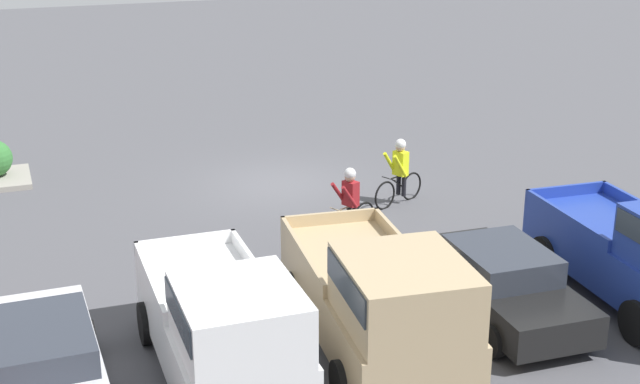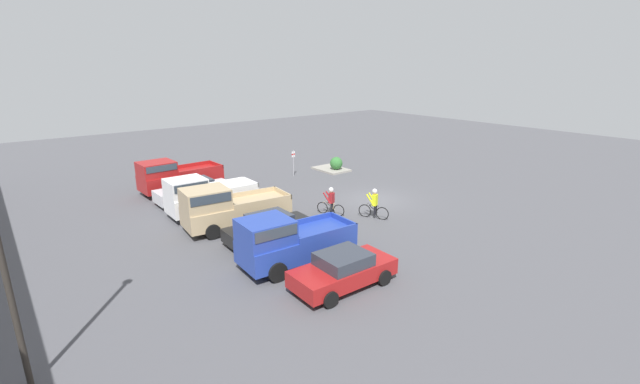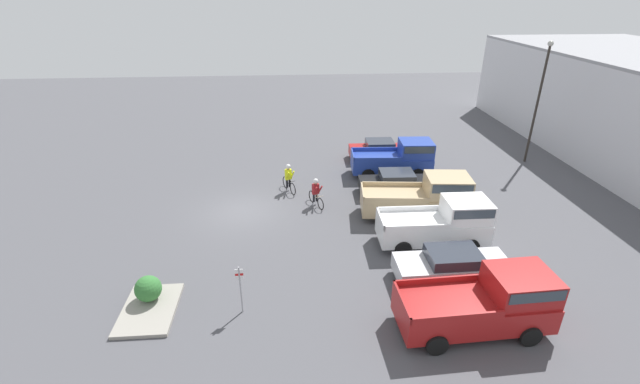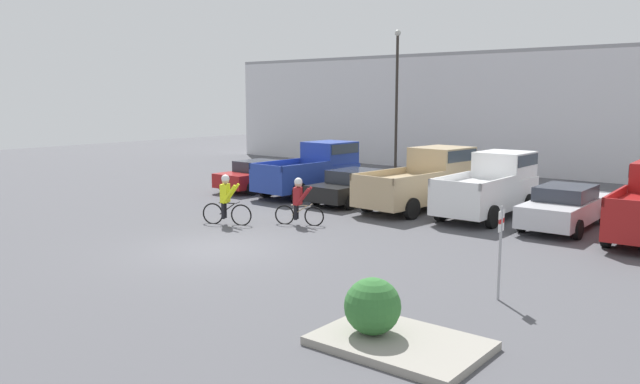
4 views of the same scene
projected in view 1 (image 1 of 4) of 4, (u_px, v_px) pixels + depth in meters
ground_plane at (280, 184)px, 24.54m from camera, size 80.00×80.00×0.00m
sedan_1 at (500, 282)px, 16.93m from camera, size 2.05×4.42×1.39m
pickup_truck_1 at (381, 299)px, 15.11m from camera, size 2.67×5.75×2.35m
pickup_truck_2 at (224, 327)px, 14.20m from camera, size 2.19×5.12×2.31m
sedan_2 at (42, 368)px, 13.88m from camera, size 1.97×4.75×1.43m
cyclist_0 at (350, 199)px, 20.81m from camera, size 1.62×0.76×1.66m
cyclist_1 at (400, 170)px, 22.77m from camera, size 1.67×0.79×1.76m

